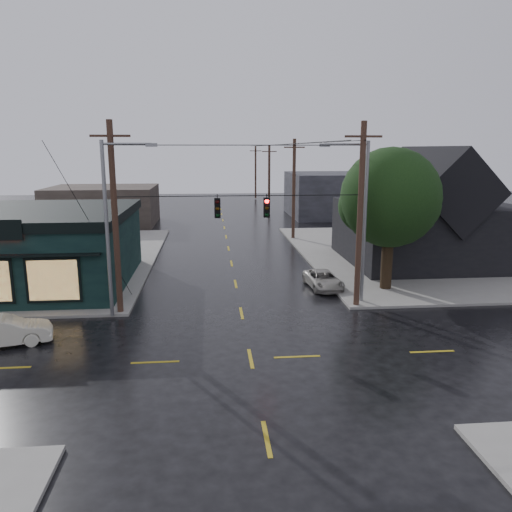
{
  "coord_description": "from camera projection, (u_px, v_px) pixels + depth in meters",
  "views": [
    {
      "loc": [
        -1.61,
        -19.7,
        8.72
      ],
      "look_at": [
        0.63,
        4.3,
        3.52
      ],
      "focal_mm": 35.0,
      "sensor_mm": 36.0,
      "label": 1
    }
  ],
  "objects": [
    {
      "name": "ground_plane",
      "position": [
        251.0,
        359.0,
        21.15
      ],
      "size": [
        160.0,
        160.0,
        0.0
      ],
      "primitive_type": "plane",
      "color": "black"
    },
    {
      "name": "sidewalk_ne",
      "position": [
        465.0,
        252.0,
        42.42
      ],
      "size": [
        28.0,
        28.0,
        0.15
      ],
      "primitive_type": "cube",
      "color": "gray",
      "rests_on": "ground"
    },
    {
      "name": "pizza_shop",
      "position": [
        0.0,
        247.0,
        31.85
      ],
      "size": [
        16.3,
        12.34,
        4.9
      ],
      "color": "black",
      "rests_on": "ground"
    },
    {
      "name": "ne_building",
      "position": [
        427.0,
        205.0,
        38.12
      ],
      "size": [
        12.6,
        11.6,
        8.75
      ],
      "color": "black",
      "rests_on": "ground"
    },
    {
      "name": "corner_tree",
      "position": [
        390.0,
        198.0,
        30.17
      ],
      "size": [
        6.06,
        6.06,
        8.71
      ],
      "color": "black",
      "rests_on": "ground"
    },
    {
      "name": "utility_pole_nw",
      "position": [
        121.0,
        314.0,
        26.89
      ],
      "size": [
        2.0,
        0.32,
        10.15
      ],
      "primitive_type": null,
      "color": "black",
      "rests_on": "ground"
    },
    {
      "name": "utility_pole_ne",
      "position": [
        356.0,
        307.0,
        28.07
      ],
      "size": [
        2.0,
        0.32,
        10.15
      ],
      "primitive_type": null,
      "color": "black",
      "rests_on": "ground"
    },
    {
      "name": "utility_pole_far_a",
      "position": [
        293.0,
        239.0,
        49.0
      ],
      "size": [
        2.0,
        0.32,
        9.65
      ],
      "primitive_type": null,
      "color": "black",
      "rests_on": "ground"
    },
    {
      "name": "utility_pole_far_b",
      "position": [
        269.0,
        214.0,
        68.46
      ],
      "size": [
        2.0,
        0.32,
        9.15
      ],
      "primitive_type": null,
      "color": "black",
      "rests_on": "ground"
    },
    {
      "name": "utility_pole_far_c",
      "position": [
        256.0,
        199.0,
        87.93
      ],
      "size": [
        2.0,
        0.32,
        9.15
      ],
      "primitive_type": null,
      "color": "black",
      "rests_on": "ground"
    },
    {
      "name": "span_signal_assembly",
      "position": [
        242.0,
        207.0,
        26.29
      ],
      "size": [
        13.0,
        0.48,
        1.23
      ],
      "color": "black",
      "rests_on": "ground"
    },
    {
      "name": "streetlight_nw",
      "position": [
        113.0,
        318.0,
        26.18
      ],
      "size": [
        5.4,
        0.3,
        9.15
      ],
      "primitive_type": null,
      "color": "slate",
      "rests_on": "ground"
    },
    {
      "name": "streetlight_ne",
      "position": [
        361.0,
        303.0,
        28.8
      ],
      "size": [
        5.4,
        0.3,
        9.15
      ],
      "primitive_type": null,
      "color": "slate",
      "rests_on": "ground"
    },
    {
      "name": "bg_building_west",
      "position": [
        103.0,
        206.0,
        58.35
      ],
      "size": [
        12.0,
        10.0,
        4.4
      ],
      "primitive_type": "cube",
      "color": "#2F2622",
      "rests_on": "ground"
    },
    {
      "name": "bg_building_east",
      "position": [
        343.0,
        194.0,
        65.82
      ],
      "size": [
        14.0,
        12.0,
        5.6
      ],
      "primitive_type": "cube",
      "color": "#232327",
      "rests_on": "ground"
    },
    {
      "name": "sedan_cream",
      "position": [
        3.0,
        331.0,
        22.43
      ],
      "size": [
        4.34,
        2.49,
        1.35
      ],
      "primitive_type": "imported",
      "rotation": [
        0.0,
        0.0,
        1.84
      ],
      "color": "beige",
      "rests_on": "ground"
    },
    {
      "name": "suv_silver",
      "position": [
        323.0,
        280.0,
        31.72
      ],
      "size": [
        2.15,
        4.14,
        1.11
      ],
      "primitive_type": "imported",
      "rotation": [
        0.0,
        0.0,
        0.08
      ],
      "color": "#9A968F",
      "rests_on": "ground"
    }
  ]
}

